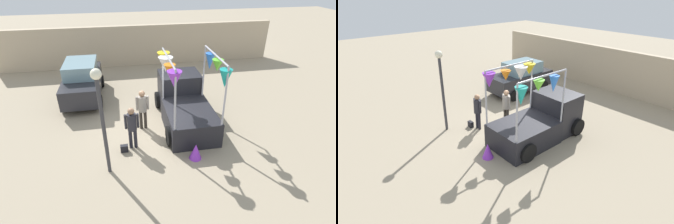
% 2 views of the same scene
% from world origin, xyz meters
% --- Properties ---
extents(ground_plane, '(60.00, 60.00, 0.00)m').
position_xyz_m(ground_plane, '(0.00, 0.00, 0.00)').
color(ground_plane, gray).
extents(vendor_truck, '(2.37, 4.07, 3.22)m').
position_xyz_m(vendor_truck, '(1.21, 0.60, 0.90)').
color(vendor_truck, black).
rests_on(vendor_truck, ground).
extents(parked_car, '(1.88, 4.00, 1.88)m').
position_xyz_m(parked_car, '(-3.29, 3.63, 0.94)').
color(parked_car, '#26262B').
rests_on(parked_car, ground).
extents(person_customer, '(0.53, 0.34, 1.69)m').
position_xyz_m(person_customer, '(-1.11, -1.07, 1.02)').
color(person_customer, black).
rests_on(person_customer, ground).
extents(person_vendor, '(0.53, 0.34, 1.73)m').
position_xyz_m(person_vendor, '(-0.60, 0.19, 1.05)').
color(person_vendor, '#2D2823').
rests_on(person_vendor, ground).
extents(handbag, '(0.28, 0.16, 0.28)m').
position_xyz_m(handbag, '(-1.46, -1.27, 0.14)').
color(handbag, black).
rests_on(handbag, ground).
extents(street_lamp, '(0.32, 0.32, 3.63)m').
position_xyz_m(street_lamp, '(-1.99, -2.23, 2.40)').
color(street_lamp, '#333338').
rests_on(street_lamp, ground).
extents(brick_boundary_wall, '(18.00, 0.36, 2.60)m').
position_xyz_m(brick_boundary_wall, '(0.00, 8.16, 1.30)').
color(brick_boundary_wall, tan).
rests_on(brick_boundary_wall, ground).
extents(folded_kite_bundle_violet, '(0.58, 0.58, 0.60)m').
position_xyz_m(folded_kite_bundle_violet, '(1.02, -2.11, 0.30)').
color(folded_kite_bundle_violet, purple).
rests_on(folded_kite_bundle_violet, ground).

